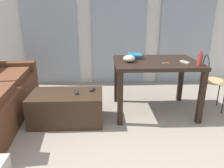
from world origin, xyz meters
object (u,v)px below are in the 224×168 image
bottle_near (200,59)px  bowl (129,59)px  tv_remote_on_table (185,62)px  craft_table (156,68)px  scissors (166,63)px  tv_remote_primary (92,89)px  book_stack (135,56)px  coffee_table (67,107)px  wire_chair (210,76)px  tv_remote_secondary (76,92)px

bottle_near → bowl: (-0.89, 0.25, -0.03)m
bottle_near → tv_remote_on_table: size_ratio=1.28×
craft_table → scissors: 0.22m
tv_remote_primary → craft_table: bearing=17.9°
bottle_near → tv_remote_primary: size_ratio=1.32×
bowl → tv_remote_on_table: size_ratio=1.12×
craft_table → book_stack: size_ratio=4.54×
tv_remote_on_table → tv_remote_primary: tv_remote_on_table is taller
coffee_table → book_stack: size_ratio=3.70×
wire_chair → tv_remote_on_table: wire_chair is taller
bowl → scissors: (0.50, -0.09, -0.05)m
coffee_table → tv_remote_primary: size_ratio=6.70×
tv_remote_primary → book_stack: bearing=37.4°
bottle_near → book_stack: bottle_near is taller
craft_table → wire_chair: wire_chair is taller
bowl → scissors: 0.51m
scissors → tv_remote_secondary: size_ratio=0.56×
wire_chair → tv_remote_primary: bearing=-172.9°
book_stack → tv_remote_secondary: 1.04m
book_stack → wire_chair: bearing=-7.3°
tv_remote_primary → tv_remote_secondary: size_ratio=0.81×
craft_table → wire_chair: (0.85, 0.05, -0.15)m
scissors → book_stack: bearing=137.5°
wire_chair → book_stack: wire_chair is taller
craft_table → book_stack: 0.37m
coffee_table → bowl: size_ratio=5.81×
wire_chair → tv_remote_on_table: bearing=-157.3°
tv_remote_primary → tv_remote_secondary: 0.23m
wire_chair → book_stack: bearing=172.7°
coffee_table → scissors: size_ratio=9.64×
craft_table → tv_remote_on_table: tv_remote_on_table is taller
tv_remote_on_table → tv_remote_secondary: tv_remote_on_table is taller
scissors → tv_remote_primary: scissors is taller
scissors → tv_remote_primary: bearing=-179.3°
tv_remote_secondary → book_stack: bearing=14.6°
scissors → tv_remote_primary: (-1.03, -0.01, -0.37)m
coffee_table → tv_remote_primary: tv_remote_primary is taller
coffee_table → wire_chair: (2.12, 0.32, 0.33)m
tv_remote_secondary → coffee_table: bearing=176.3°
coffee_table → book_stack: (0.99, 0.47, 0.62)m
bowl → book_stack: 0.28m
bottle_near → tv_remote_secondary: (-1.63, 0.06, -0.45)m
bottle_near → scissors: 0.43m
wire_chair → bowl: bowl is taller
wire_chair → scissors: bearing=-164.4°
bottle_near → tv_remote_on_table: bearing=129.3°
coffee_table → tv_remote_on_table: tv_remote_on_table is taller
craft_table → wire_chair: size_ratio=1.38×
book_stack → tv_remote_on_table: size_ratio=1.75×
wire_chair → tv_remote_primary: wire_chair is taller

